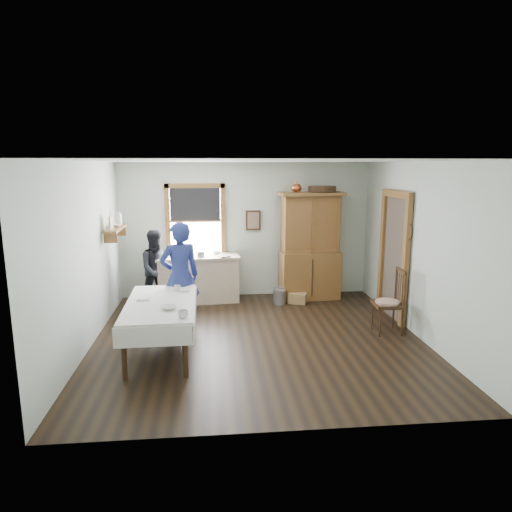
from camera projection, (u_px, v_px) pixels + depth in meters
name	position (u px, v px, depth m)	size (l,w,h in m)	color
room	(258.00, 253.00, 6.78)	(5.01, 5.01, 2.70)	black
window	(196.00, 217.00, 9.03)	(1.18, 0.07, 1.48)	white
doorway	(394.00, 252.00, 7.88)	(0.09, 1.14, 2.22)	#483D33
wall_shelf	(115.00, 227.00, 8.01)	(0.24, 1.00, 0.44)	brown
framed_picture	(253.00, 220.00, 9.16)	(0.30, 0.04, 0.40)	#382213
rug_beater	(410.00, 224.00, 7.23)	(0.27, 0.27, 0.01)	black
work_counter	(198.00, 279.00, 8.92)	(1.59, 0.60, 0.91)	#C9A98B
china_hutch	(310.00, 246.00, 9.04)	(1.25, 0.59, 2.13)	brown
dining_table	(162.00, 327.00, 6.48)	(0.99, 1.88, 0.75)	silver
spindle_chair	(388.00, 301.00, 7.23)	(0.48, 0.48, 1.04)	#382213
pail	(279.00, 297.00, 8.82)	(0.25, 0.25, 0.27)	gray
wicker_basket	(297.00, 298.00, 8.87)	(0.33, 0.24, 0.20)	#986C45
woman_blue	(180.00, 280.00, 7.33)	(0.60, 0.39, 1.64)	navy
figure_dark	(158.00, 272.00, 8.54)	(0.66, 0.51, 1.36)	black
table_cup_a	(183.00, 314.00, 5.72)	(0.13, 0.13, 0.10)	silver
table_cup_b	(177.00, 288.00, 6.93)	(0.10, 0.10, 0.10)	silver
table_bowl	(169.00, 307.00, 6.07)	(0.23, 0.23, 0.06)	silver
counter_book	(219.00, 257.00, 8.72)	(0.16, 0.22, 0.02)	#735C4D
counter_bowl	(217.00, 253.00, 8.98)	(0.19, 0.19, 0.06)	silver
shelf_bowl	(115.00, 225.00, 8.02)	(0.22, 0.22, 0.05)	silver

